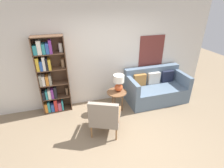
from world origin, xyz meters
The scene contains 7 objects.
ground_plane centered at (0.00, 0.00, 0.00)m, with size 14.00×14.00×0.00m, color #847056.
wall_back centered at (0.02, 2.03, 1.35)m, with size 6.40×0.08×2.70m.
bookshelf centered at (-1.38, 1.84, 0.97)m, with size 0.71×0.30×1.97m.
armchair centered at (-0.34, 0.55, 0.48)m, with size 0.82×0.82×0.89m.
couch centered at (1.45, 1.57, 0.35)m, with size 1.69×0.90×0.93m.
side_table centered at (0.19, 1.35, 0.50)m, with size 0.51×0.51×0.56m.
table_lamp centered at (0.25, 1.38, 0.82)m, with size 0.28×0.28×0.45m.
Camera 1 is at (-1.07, -2.35, 2.77)m, focal length 28.00 mm.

